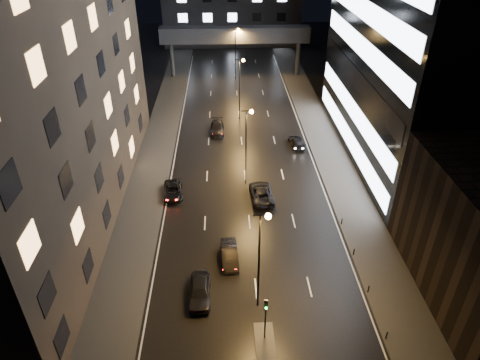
{
  "coord_description": "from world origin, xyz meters",
  "views": [
    {
      "loc": [
        -2.64,
        -18.0,
        29.76
      ],
      "look_at": [
        -0.95,
        22.56,
        4.0
      ],
      "focal_mm": 32.0,
      "sensor_mm": 36.0,
      "label": 1
    }
  ],
  "objects_px": {
    "car_away_b": "(229,254)",
    "car_toward_a": "(261,193)",
    "car_toward_b": "(297,142)",
    "car_away_a": "(200,291)",
    "car_away_d": "(217,128)",
    "car_away_c": "(173,190)"
  },
  "relations": [
    {
      "from": "car_away_b",
      "to": "car_toward_b",
      "type": "relative_size",
      "value": 1.0
    },
    {
      "from": "car_away_b",
      "to": "car_toward_a",
      "type": "xyz_separation_m",
      "value": [
        4.1,
        10.73,
        0.03
      ]
    },
    {
      "from": "car_away_c",
      "to": "car_away_a",
      "type": "bearing_deg",
      "value": -83.29
    },
    {
      "from": "car_away_b",
      "to": "car_away_d",
      "type": "distance_m",
      "value": 29.13
    },
    {
      "from": "car_away_a",
      "to": "car_away_d",
      "type": "xyz_separation_m",
      "value": [
        1.43,
        33.87,
        -0.06
      ]
    },
    {
      "from": "car_away_b",
      "to": "car_away_a",
      "type": "bearing_deg",
      "value": -123.78
    },
    {
      "from": "car_away_c",
      "to": "car_toward_b",
      "type": "bearing_deg",
      "value": 29.06
    },
    {
      "from": "car_toward_b",
      "to": "car_away_d",
      "type": "bearing_deg",
      "value": -29.92
    },
    {
      "from": "car_toward_b",
      "to": "car_away_a",
      "type": "bearing_deg",
      "value": 58.68
    },
    {
      "from": "car_away_a",
      "to": "car_toward_b",
      "type": "relative_size",
      "value": 1.05
    },
    {
      "from": "car_away_d",
      "to": "car_toward_a",
      "type": "relative_size",
      "value": 0.92
    },
    {
      "from": "car_away_c",
      "to": "car_toward_a",
      "type": "distance_m",
      "value": 10.79
    },
    {
      "from": "car_away_a",
      "to": "car_toward_b",
      "type": "xyz_separation_m",
      "value": [
        13.22,
        28.81,
        -0.15
      ]
    },
    {
      "from": "car_away_c",
      "to": "car_toward_b",
      "type": "xyz_separation_m",
      "value": [
        17.1,
        12.19,
        0.0
      ]
    },
    {
      "from": "car_away_a",
      "to": "car_away_d",
      "type": "bearing_deg",
      "value": 87.09
    },
    {
      "from": "car_away_d",
      "to": "car_toward_b",
      "type": "distance_m",
      "value": 12.83
    },
    {
      "from": "car_away_c",
      "to": "car_toward_a",
      "type": "height_order",
      "value": "car_toward_a"
    },
    {
      "from": "car_away_a",
      "to": "car_toward_b",
      "type": "height_order",
      "value": "car_away_a"
    },
    {
      "from": "car_toward_a",
      "to": "car_toward_b",
      "type": "bearing_deg",
      "value": -118.63
    },
    {
      "from": "car_away_b",
      "to": "car_toward_b",
      "type": "height_order",
      "value": "car_away_b"
    },
    {
      "from": "car_toward_a",
      "to": "car_toward_b",
      "type": "relative_size",
      "value": 1.24
    },
    {
      "from": "car_toward_b",
      "to": "car_away_c",
      "type": "bearing_deg",
      "value": 28.82
    }
  ]
}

